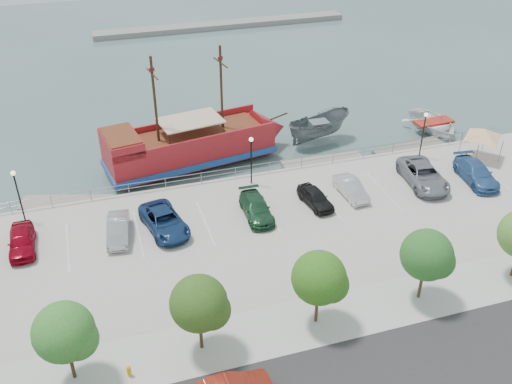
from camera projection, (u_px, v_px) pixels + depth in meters
name	position (u px, v px, depth m)	size (l,w,h in m)	color
ground	(276.00, 237.00, 43.14)	(160.00, 160.00, 0.00)	#405955
sidewalk	(331.00, 317.00, 34.51)	(100.00, 4.00, 0.05)	#B9B9B1
seawall_railing	(247.00, 170.00, 48.63)	(50.00, 0.06, 1.00)	gray
far_shore	(222.00, 25.00, 89.94)	(40.00, 3.00, 0.80)	gray
pirate_ship	(203.00, 144.00, 52.12)	(17.99, 7.57, 11.19)	#A41B21
patrol_boat	(319.00, 130.00, 55.77)	(2.60, 6.92, 2.68)	slate
speedboat	(433.00, 125.00, 58.13)	(4.72, 6.61, 1.37)	white
dock_west	(67.00, 203.00, 46.66)	(7.33, 2.10, 0.42)	gray
dock_mid	(323.00, 163.00, 52.43)	(7.65, 2.19, 0.44)	gray
dock_east	(410.00, 149.00, 54.72)	(7.38, 2.11, 0.42)	slate
canopy_tent	(485.00, 129.00, 50.16)	(4.08, 4.08, 3.30)	slate
fire_hydrant	(129.00, 371.00, 30.58)	(0.25, 0.25, 0.73)	#E6A505
lamp_post_left	(17.00, 187.00, 41.74)	(0.36, 0.36, 4.28)	black
lamp_post_mid	(251.00, 152.00, 46.30)	(0.36, 0.36, 4.28)	black
lamp_post_right	(424.00, 127.00, 50.36)	(0.36, 0.36, 4.28)	black
tree_b	(67.00, 334.00, 28.95)	(3.30, 3.20, 5.00)	#473321
tree_c	(202.00, 305.00, 30.72)	(3.30, 3.20, 5.00)	#473321
tree_d	(322.00, 279.00, 32.49)	(3.30, 3.20, 5.00)	#473321
tree_e	(429.00, 256.00, 34.27)	(3.30, 3.20, 5.00)	#473321
parked_car_a	(22.00, 241.00, 39.84)	(1.75, 4.34, 1.48)	maroon
parked_car_b	(118.00, 229.00, 41.06)	(1.49, 4.28, 1.41)	#A4A4A4
parked_car_c	(164.00, 221.00, 41.83)	(2.51, 5.43, 1.51)	navy
parked_car_d	(256.00, 208.00, 43.42)	(1.93, 4.74, 1.37)	#1F4B2D
parked_car_e	(315.00, 198.00, 44.71)	(1.58, 3.93, 1.34)	black
parked_car_f	(351.00, 188.00, 45.89)	(1.42, 4.07, 1.34)	silver
parked_car_g	(423.00, 175.00, 47.37)	(2.75, 5.97, 1.66)	gray
parked_car_h	(476.00, 173.00, 47.78)	(2.15, 5.30, 1.54)	#345F97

